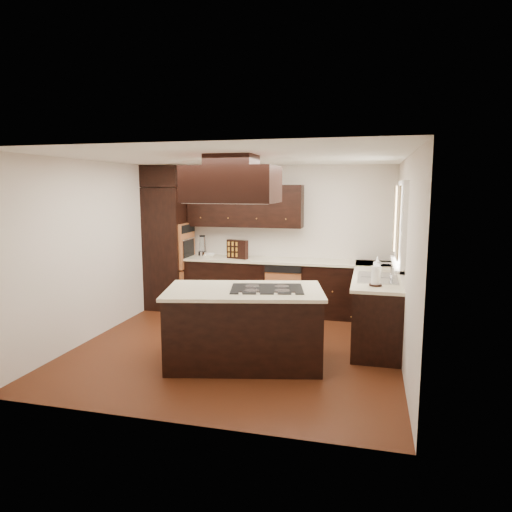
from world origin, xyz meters
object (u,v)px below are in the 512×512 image
oven_column (169,248)px  range_hood (232,184)px  spice_rack (237,249)px  island (244,328)px

oven_column → range_hood: bearing=-50.3°
spice_rack → island: bearing=-53.1°
oven_column → island: bearing=-48.1°
island → range_hood: (-0.14, -0.01, 1.72)m
range_hood → oven_column: bearing=129.7°
island → spice_rack: size_ratio=4.68×
oven_column → range_hood: size_ratio=2.02×
oven_column → island: oven_column is taller
range_hood → island: bearing=4.4°
oven_column → range_hood: (1.88, -2.25, 1.10)m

